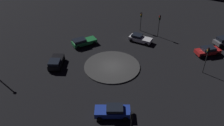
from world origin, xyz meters
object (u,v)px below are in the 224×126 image
object	(u,v)px
traffic_light_north	(131,120)
car_black	(56,62)
car_red	(208,51)
car_white	(140,38)
traffic_light_southwest	(159,22)
traffic_light_southwest_near	(141,18)
car_green	(83,42)
traffic_light_west	(207,55)
car_blue	(113,111)

from	to	relation	value
traffic_light_north	car_black	bearing A→B (deg)	30.00
car_red	car_white	bearing A→B (deg)	-36.47
car_red	traffic_light_southwest	xyz separation A→B (m)	(5.62, -8.29, 2.35)
car_white	traffic_light_southwest_near	world-z (taller)	traffic_light_southwest_near
car_green	traffic_light_north	distance (m)	21.77
car_white	traffic_light_southwest_near	xyz separation A→B (m)	(-1.70, -4.40, 2.07)
traffic_light_west	traffic_light_southwest_near	size ratio (longest dim) A/B	1.14
traffic_light_west	traffic_light_southwest	bearing A→B (deg)	-60.62
traffic_light_southwest_near	traffic_light_southwest	bearing A→B (deg)	75.77
car_black	traffic_light_west	distance (m)	23.11
car_black	car_red	xyz separation A→B (m)	(-25.44, 2.97, -0.01)
car_blue	car_white	bearing A→B (deg)	-105.51
car_red	traffic_light_west	distance (m)	6.18
car_white	car_black	xyz separation A→B (m)	(15.68, 4.15, 0.05)
traffic_light_southwest	car_black	bearing A→B (deg)	-19.53
car_black	traffic_light_north	distance (m)	17.74
car_black	traffic_light_southwest_near	size ratio (longest dim) A/B	1.09
car_black	traffic_light_west	bearing A→B (deg)	-92.21
car_green	car_blue	size ratio (longest dim) A/B	1.03
car_black	traffic_light_west	xyz separation A→B (m)	(-21.79, 7.35, 2.37)
car_blue	traffic_light_west	distance (m)	16.61
car_white	car_blue	bearing A→B (deg)	-76.87
car_black	traffic_light_southwest_near	bearing A→B (deg)	-47.37
car_blue	traffic_light_southwest_near	bearing A→B (deg)	-103.78
car_black	traffic_light_southwest	distance (m)	20.66
car_red	car_green	xyz separation A→B (m)	(20.25, -8.46, -0.01)
car_red	traffic_light_west	xyz separation A→B (m)	(3.65, 4.38, 2.38)
car_white	car_blue	distance (m)	19.12
car_black	car_green	size ratio (longest dim) A/B	0.89
car_blue	car_red	bearing A→B (deg)	-139.49
car_black	traffic_light_southwest	xyz separation A→B (m)	(-19.82, -5.33, 2.34)
traffic_light_west	traffic_light_southwest_near	bearing A→B (deg)	-53.95
car_green	traffic_light_southwest	world-z (taller)	traffic_light_southwest
car_blue	traffic_light_southwest_near	world-z (taller)	traffic_light_southwest_near
car_white	traffic_light_southwest	distance (m)	4.92
traffic_light_southwest	traffic_light_southwest_near	bearing A→B (deg)	-87.49
traffic_light_southwest	traffic_light_southwest_near	world-z (taller)	traffic_light_southwest
car_blue	traffic_light_north	world-z (taller)	traffic_light_north
car_red	traffic_light_north	bearing A→B (deg)	35.34
car_white	traffic_light_southwest_near	size ratio (longest dim) A/B	1.09
car_red	traffic_light_north	size ratio (longest dim) A/B	1.06
car_black	traffic_light_southwest_near	world-z (taller)	traffic_light_southwest_near
car_red	traffic_light_north	distance (m)	22.56
car_green	car_blue	xyz separation A→B (m)	(-0.96, 17.92, 0.02)
car_black	traffic_light_southwest	size ratio (longest dim) A/B	0.97
car_red	traffic_light_southwest_near	distance (m)	14.20
car_black	traffic_light_southwest	world-z (taller)	traffic_light_southwest
car_white	car_green	world-z (taller)	car_green
car_white	car_red	xyz separation A→B (m)	(-9.76, 7.12, 0.04)
car_white	traffic_light_southwest_near	bearing A→B (deg)	111.92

